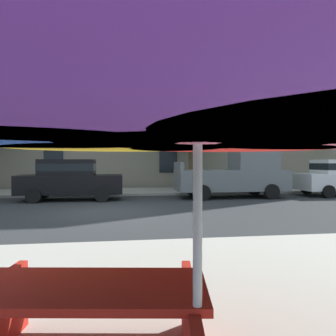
# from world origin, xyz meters

# --- Properties ---
(ground_plane) EXTENTS (120.00, 120.00, 0.00)m
(ground_plane) POSITION_xyz_m (0.00, 0.00, 0.00)
(ground_plane) COLOR #2D3033
(sidewalk_far) EXTENTS (56.00, 3.60, 0.12)m
(sidewalk_far) POSITION_xyz_m (0.00, 6.80, 0.06)
(sidewalk_far) COLOR #9E998E
(sidewalk_far) RESTS_ON ground
(apartment_building) EXTENTS (40.81, 12.08, 19.20)m
(apartment_building) POSITION_xyz_m (0.00, 14.99, 9.60)
(apartment_building) COLOR gray
(apartment_building) RESTS_ON ground
(sedan_black) EXTENTS (4.40, 1.98, 1.78)m
(sedan_black) POSITION_xyz_m (-1.69, 3.70, 0.95)
(sedan_black) COLOR black
(sedan_black) RESTS_ON ground
(pickup_gray) EXTENTS (5.10, 2.12, 2.20)m
(pickup_gray) POSITION_xyz_m (5.82, 3.70, 1.03)
(pickup_gray) COLOR slate
(pickup_gray) RESTS_ON ground
(street_tree_middle) EXTENTS (4.27, 4.21, 6.46)m
(street_tree_middle) POSITION_xyz_m (4.57, 6.93, 4.34)
(street_tree_middle) COLOR brown
(street_tree_middle) RESTS_ON ground
(patio_umbrella) EXTENTS (3.98, 3.70, 2.31)m
(patio_umbrella) POSITION_xyz_m (0.96, -9.00, 2.02)
(patio_umbrella) COLOR silver
(patio_umbrella) RESTS_ON ground
(picnic_table) EXTENTS (2.01, 1.77, 0.77)m
(picnic_table) POSITION_xyz_m (0.22, -8.53, 0.49)
(picnic_table) COLOR red
(picnic_table) RESTS_ON ground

